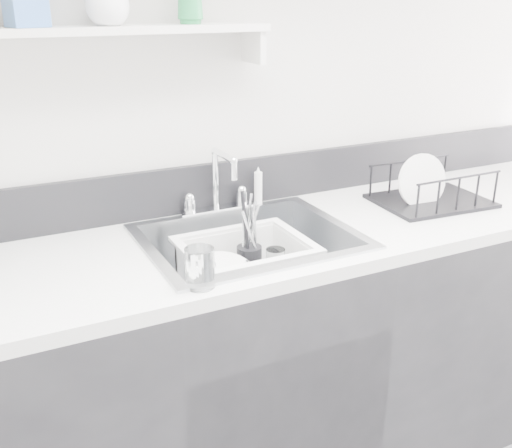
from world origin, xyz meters
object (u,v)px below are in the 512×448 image
wash_tub (245,266)px  counter_run (249,365)px  sink (249,264)px  dish_rack (432,185)px

wash_tub → counter_run: bearing=7.1°
counter_run → sink: sink is taller
sink → dish_rack: 0.74m
wash_tub → dish_rack: size_ratio=1.00×
counter_run → wash_tub: counter_run is taller
sink → wash_tub: size_ratio=1.66×
dish_rack → sink: bearing=-175.4°
counter_run → sink: bearing=0.0°
counter_run → dish_rack: (0.72, 0.01, 0.53)m
dish_rack → wash_tub: bearing=-175.3°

